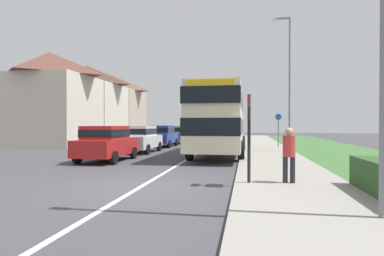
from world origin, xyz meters
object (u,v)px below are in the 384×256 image
at_px(bus_stop_sign, 249,132).
at_px(parked_car_red, 107,142).
at_px(double_decker_bus, 220,118).
at_px(parked_car_white, 140,138).
at_px(street_lamp_mid, 288,76).
at_px(pedestrian_at_stop, 289,152).
at_px(parked_car_blue, 162,135).
at_px(cycle_route_sign, 278,129).
at_px(parked_car_grey, 177,134).

bearing_deg(bus_stop_sign, parked_car_red, 142.07).
relative_size(double_decker_bus, parked_car_white, 2.41).
relative_size(double_decker_bus, street_lamp_mid, 1.18).
relative_size(double_decker_bus, pedestrian_at_stop, 5.89).
relative_size(parked_car_blue, cycle_route_sign, 1.56).
xyz_separation_m(double_decker_bus, parked_car_red, (-5.09, -3.75, -1.22)).
relative_size(parked_car_white, street_lamp_mid, 0.49).
distance_m(double_decker_bus, parked_car_grey, 12.06).
height_order(parked_car_white, street_lamp_mid, street_lamp_mid).
bearing_deg(double_decker_bus, cycle_route_sign, 56.25).
distance_m(parked_car_white, parked_car_grey, 9.96).
relative_size(parked_car_white, parked_car_grey, 0.94).
bearing_deg(parked_car_blue, bus_stop_sign, -66.29).
distance_m(double_decker_bus, bus_stop_sign, 9.10).
height_order(double_decker_bus, street_lamp_mid, street_lamp_mid).
bearing_deg(street_lamp_mid, parked_car_grey, 135.62).
bearing_deg(parked_car_white, parked_car_grey, 89.32).
relative_size(double_decker_bus, parked_car_red, 2.49).
bearing_deg(double_decker_bus, parked_car_red, -143.65).
height_order(parked_car_white, parked_car_blue, parked_car_blue).
xyz_separation_m(parked_car_blue, street_lamp_mid, (9.07, -3.99, 3.80)).
xyz_separation_m(parked_car_red, parked_car_grey, (0.16, 14.68, -0.03)).
bearing_deg(double_decker_bus, parked_car_grey, 114.30).
relative_size(parked_car_blue, parked_car_grey, 0.91).
height_order(parked_car_blue, parked_car_grey, parked_car_blue).
bearing_deg(parked_car_white, street_lamp_mid, 7.66).
xyz_separation_m(double_decker_bus, parked_car_grey, (-4.94, 10.94, -1.25)).
bearing_deg(street_lamp_mid, cycle_route_sign, 93.98).
bearing_deg(cycle_route_sign, double_decker_bus, -123.75).
relative_size(cycle_route_sign, street_lamp_mid, 0.30).
relative_size(parked_car_grey, bus_stop_sign, 1.67).
bearing_deg(bus_stop_sign, cycle_route_sign, 81.46).
relative_size(parked_car_blue, pedestrian_at_stop, 2.36).
bearing_deg(pedestrian_at_stop, parked_car_blue, 117.38).
bearing_deg(street_lamp_mid, double_decker_bus, -151.17).
height_order(parked_car_grey, street_lamp_mid, street_lamp_mid).
relative_size(pedestrian_at_stop, cycle_route_sign, 0.66).
relative_size(parked_car_blue, street_lamp_mid, 0.47).
distance_m(parked_car_blue, street_lamp_mid, 10.61).
bearing_deg(parked_car_red, bus_stop_sign, -37.93).
relative_size(double_decker_bus, parked_car_blue, 2.50).
xyz_separation_m(parked_car_red, pedestrian_at_stop, (7.77, -5.03, 0.05)).
height_order(pedestrian_at_stop, street_lamp_mid, street_lamp_mid).
bearing_deg(parked_car_grey, cycle_route_sign, -31.46).
height_order(parked_car_red, bus_stop_sign, bus_stop_sign).
distance_m(parked_car_white, parked_car_blue, 5.21).
xyz_separation_m(parked_car_red, street_lamp_mid, (9.09, 5.95, 3.79)).
distance_m(pedestrian_at_stop, bus_stop_sign, 1.25).
distance_m(double_decker_bus, pedestrian_at_stop, 9.25).
bearing_deg(parked_car_blue, parked_car_red, -90.10).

